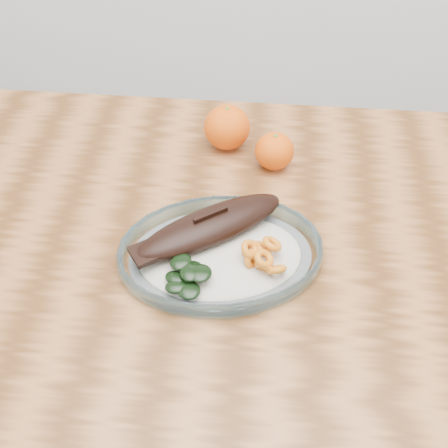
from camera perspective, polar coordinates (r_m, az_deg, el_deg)
The scene contains 5 objects.
ground at distance 1.57m, azimuth 1.47°, elevation -20.32°, with size 3.00×3.00×0.00m, color slate.
dining_table at distance 1.01m, azimuth 2.15°, elevation -5.26°, with size 1.20×0.80×0.75m.
plated_meal at distance 0.89m, azimuth -0.42°, elevation -2.72°, with size 0.68×0.68×0.08m.
orange_left at distance 1.09m, azimuth 0.31°, elevation 9.80°, with size 0.09×0.09×0.09m, color #E23904.
orange_right at distance 1.05m, azimuth 5.14°, elevation 7.39°, with size 0.07×0.07×0.07m, color #E23904.
Camera 1 is at (0.02, -0.63, 1.44)m, focal length 45.00 mm.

